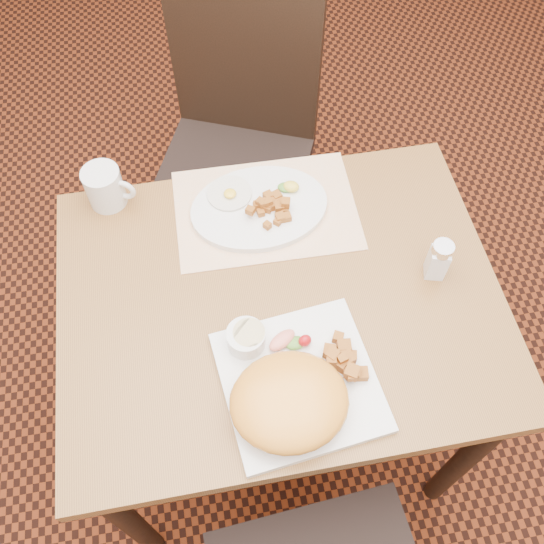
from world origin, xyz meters
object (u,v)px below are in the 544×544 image
Objects in this scene: salt_shaker at (438,259)px; chair_far at (238,135)px; table at (280,321)px; plate_oval at (259,208)px; coffee_mug at (105,187)px; plate_square at (299,382)px.

chair_far is at bearing 115.73° from salt_shaker.
table is 0.25m from plate_oval.
chair_far reaches higher than table.
chair_far reaches higher than salt_shaker.
coffee_mug reaches higher than table.
plate_oval is at bearing 145.69° from salt_shaker.
plate_oval is 3.05× the size of salt_shaker.
chair_far is 3.19× the size of plate_oval.
plate_square is at bearing -56.60° from coffee_mug.
salt_shaker is at bearing -0.06° from table.
chair_far is 9.70× the size of salt_shaker.
plate_oval reaches higher than plate_square.
plate_oval is 0.40m from salt_shaker.
salt_shaker is (0.32, 0.19, 0.04)m from plate_square.
plate_square reaches higher than table.
table is 0.93× the size of chair_far.
plate_square is 2.80× the size of salt_shaker.
salt_shaker is at bearing 138.80° from chair_far.
coffee_mug is at bearing 154.44° from salt_shaker.
plate_square is (-0.00, -0.85, 0.22)m from chair_far.
salt_shaker is (0.32, -0.00, 0.16)m from table.
plate_square is 0.92× the size of plate_oval.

